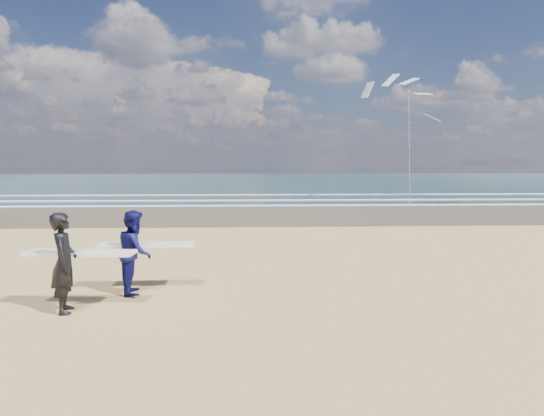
{
  "coord_description": "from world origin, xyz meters",
  "views": [
    {
      "loc": [
        3.28,
        -10.07,
        2.95
      ],
      "look_at": [
        4.06,
        6.0,
        1.44
      ],
      "focal_mm": 32.0,
      "sensor_mm": 36.0,
      "label": 1
    }
  ],
  "objects": [
    {
      "name": "kite_1",
      "position": [
        15.73,
        27.28,
        6.25
      ],
      "size": [
        6.71,
        4.84,
        10.69
      ],
      "color": "slate",
      "rests_on": "ground"
    },
    {
      "name": "surfer_near",
      "position": [
        -0.33,
        -0.48,
        1.01
      ],
      "size": [
        2.24,
        1.12,
        1.99
      ],
      "color": "black",
      "rests_on": "ground"
    },
    {
      "name": "ocean",
      "position": [
        20.0,
        72.0,
        0.01
      ],
      "size": [
        220.0,
        100.0,
        0.02
      ],
      "primitive_type": "cube",
      "color": "#183335",
      "rests_on": "ground"
    },
    {
      "name": "foam_breakers",
      "position": [
        20.0,
        28.1,
        0.05
      ],
      "size": [
        220.0,
        11.7,
        0.05
      ],
      "color": "white",
      "rests_on": "ground"
    },
    {
      "name": "wet_sand_strip",
      "position": [
        20.0,
        18.0,
        0.01
      ],
      "size": [
        220.0,
        12.0,
        0.01
      ],
      "primitive_type": "cube",
      "color": "#443A24",
      "rests_on": "ground"
    },
    {
      "name": "surfer_far",
      "position": [
        0.72,
        0.87,
        0.95
      ],
      "size": [
        2.2,
        1.12,
        1.89
      ],
      "color": "#0C0C45",
      "rests_on": "ground"
    }
  ]
}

